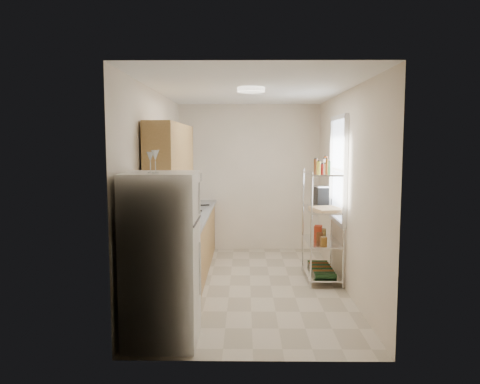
# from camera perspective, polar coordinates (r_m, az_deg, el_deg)

# --- Properties ---
(room) EXTENTS (2.52, 4.42, 2.62)m
(room) POSITION_cam_1_polar(r_m,az_deg,el_deg) (6.18, 1.29, 0.24)
(room) COLOR beige
(room) RESTS_ON ground
(counter_run) EXTENTS (0.63, 3.51, 0.90)m
(counter_run) POSITION_cam_1_polar(r_m,az_deg,el_deg) (6.80, -6.58, -6.49)
(counter_run) COLOR tan
(counter_run) RESTS_ON ground
(upper_cabinets) EXTENTS (0.33, 2.20, 0.72)m
(upper_cabinets) POSITION_cam_1_polar(r_m,az_deg,el_deg) (6.33, -8.34, 4.94)
(upper_cabinets) COLOR tan
(upper_cabinets) RESTS_ON room
(range_hood) EXTENTS (0.50, 0.60, 0.12)m
(range_hood) POSITION_cam_1_polar(r_m,az_deg,el_deg) (7.13, -6.86, 1.69)
(range_hood) COLOR #B7BABC
(range_hood) RESTS_ON room
(window) EXTENTS (0.06, 1.00, 1.46)m
(window) POSITION_cam_1_polar(r_m,az_deg,el_deg) (6.64, 11.91, 2.68)
(window) COLOR white
(window) RESTS_ON room
(bakers_rack) EXTENTS (0.45, 0.90, 1.73)m
(bakers_rack) POSITION_cam_1_polar(r_m,az_deg,el_deg) (6.59, 10.04, -1.17)
(bakers_rack) COLOR silver
(bakers_rack) RESTS_ON ground
(ceiling_dome) EXTENTS (0.34, 0.34, 0.05)m
(ceiling_dome) POSITION_cam_1_polar(r_m,az_deg,el_deg) (5.89, 1.36, 12.34)
(ceiling_dome) COLOR white
(ceiling_dome) RESTS_ON room
(refrigerator) EXTENTS (0.68, 0.68, 1.65)m
(refrigerator) POSITION_cam_1_polar(r_m,az_deg,el_deg) (4.57, -9.51, -7.96)
(refrigerator) COLOR white
(refrigerator) RESTS_ON ground
(wine_glass_a) EXTENTS (0.08, 0.08, 0.21)m
(wine_glass_a) POSITION_cam_1_polar(r_m,az_deg,el_deg) (4.29, -10.28, 3.65)
(wine_glass_a) COLOR silver
(wine_glass_a) RESTS_ON refrigerator
(wine_glass_b) EXTENTS (0.07, 0.07, 0.19)m
(wine_glass_b) POSITION_cam_1_polar(r_m,az_deg,el_deg) (4.40, -10.88, 3.57)
(wine_glass_b) COLOR silver
(wine_glass_b) RESTS_ON refrigerator
(rice_cooker) EXTENTS (0.28, 0.28, 0.23)m
(rice_cooker) POSITION_cam_1_polar(r_m,az_deg,el_deg) (6.43, -7.54, -2.16)
(rice_cooker) COLOR white
(rice_cooker) RESTS_ON counter_run
(frying_pan_large) EXTENTS (0.26, 0.26, 0.04)m
(frying_pan_large) POSITION_cam_1_polar(r_m,az_deg,el_deg) (6.95, -7.06, -2.30)
(frying_pan_large) COLOR black
(frying_pan_large) RESTS_ON counter_run
(frying_pan_small) EXTENTS (0.32, 0.32, 0.05)m
(frying_pan_small) POSITION_cam_1_polar(r_m,az_deg,el_deg) (7.48, -5.93, -1.68)
(frying_pan_small) COLOR black
(frying_pan_small) RESTS_ON counter_run
(cutting_board) EXTENTS (0.47, 0.55, 0.03)m
(cutting_board) POSITION_cam_1_polar(r_m,az_deg,el_deg) (6.46, 10.61, -2.04)
(cutting_board) COLOR tan
(cutting_board) RESTS_ON bakers_rack
(espresso_machine) EXTENTS (0.20, 0.27, 0.29)m
(espresso_machine) POSITION_cam_1_polar(r_m,az_deg,el_deg) (6.91, 9.86, -0.43)
(espresso_machine) COLOR black
(espresso_machine) RESTS_ON bakers_rack
(storage_bag) EXTENTS (0.14, 0.17, 0.17)m
(storage_bag) POSITION_cam_1_polar(r_m,az_deg,el_deg) (6.90, 9.49, -4.74)
(storage_bag) COLOR #B33116
(storage_bag) RESTS_ON bakers_rack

